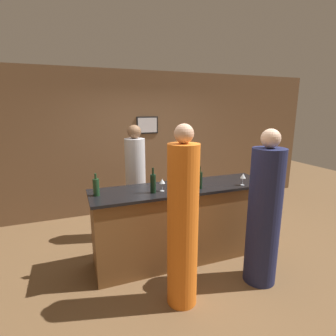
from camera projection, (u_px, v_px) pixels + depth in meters
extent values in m
plane|color=brown|center=(182.00, 256.00, 3.77)|extent=(14.00, 14.00, 0.00)
cube|color=brown|center=(142.00, 142.00, 5.33)|extent=(8.00, 0.06, 2.80)
cube|color=black|center=(147.00, 125.00, 5.25)|extent=(0.44, 0.02, 0.34)
cube|color=silver|center=(147.00, 125.00, 5.24)|extent=(0.39, 0.00, 0.29)
cube|color=brown|center=(183.00, 224.00, 3.66)|extent=(2.42, 0.62, 1.02)
cube|color=black|center=(183.00, 188.00, 3.54)|extent=(2.48, 0.68, 0.04)
cylinder|color=#B2B2B7|center=(136.00, 189.00, 4.20)|extent=(0.32, 0.32, 1.63)
sphere|color=brown|center=(134.00, 132.00, 3.99)|extent=(0.21, 0.21, 0.21)
cylinder|color=orange|center=(183.00, 228.00, 2.71)|extent=(0.32, 0.32, 1.75)
sphere|color=tan|center=(184.00, 134.00, 2.49)|extent=(0.19, 0.19, 0.19)
cylinder|color=#1E234C|center=(264.00, 218.00, 3.09)|extent=(0.38, 0.38, 1.65)
sphere|color=beige|center=(271.00, 138.00, 2.88)|extent=(0.22, 0.22, 0.22)
cylinder|color=#19381E|center=(96.00, 187.00, 3.15)|extent=(0.08, 0.08, 0.21)
cylinder|color=#19381E|center=(95.00, 176.00, 3.12)|extent=(0.03, 0.03, 0.07)
cylinder|color=black|center=(200.00, 180.00, 3.43)|extent=(0.07, 0.07, 0.22)
cylinder|color=black|center=(200.00, 169.00, 3.39)|extent=(0.03, 0.03, 0.08)
cylinder|color=black|center=(153.00, 184.00, 3.25)|extent=(0.07, 0.07, 0.23)
cylinder|color=black|center=(153.00, 171.00, 3.22)|extent=(0.03, 0.03, 0.09)
cylinder|color=silver|center=(162.00, 191.00, 3.34)|extent=(0.05, 0.05, 0.00)
cylinder|color=silver|center=(162.00, 187.00, 3.33)|extent=(0.01, 0.01, 0.10)
cone|color=silver|center=(162.00, 181.00, 3.31)|extent=(0.07, 0.07, 0.06)
cylinder|color=silver|center=(242.00, 185.00, 3.60)|extent=(0.05, 0.05, 0.00)
cylinder|color=silver|center=(243.00, 181.00, 3.59)|extent=(0.01, 0.01, 0.10)
cone|color=silver|center=(243.00, 176.00, 3.57)|extent=(0.08, 0.08, 0.07)
cylinder|color=silver|center=(191.00, 192.00, 3.31)|extent=(0.05, 0.05, 0.00)
cylinder|color=silver|center=(191.00, 188.00, 3.30)|extent=(0.01, 0.01, 0.09)
cone|color=silver|center=(192.00, 183.00, 3.28)|extent=(0.07, 0.07, 0.06)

